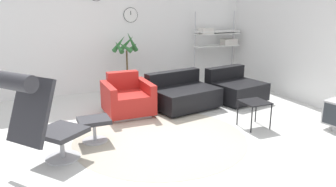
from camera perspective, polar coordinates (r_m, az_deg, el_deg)
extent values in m
plane|color=silver|center=(5.17, -1.84, -6.49)|extent=(12.00, 12.00, 0.00)
cube|color=white|center=(7.48, -9.97, 11.10)|extent=(12.00, 0.06, 2.80)
cylinder|color=black|center=(7.55, -6.53, 13.43)|extent=(0.33, 0.01, 0.33)
cylinder|color=white|center=(7.55, -6.53, 13.43)|extent=(0.31, 0.02, 0.31)
cube|color=black|center=(7.54, -6.51, 13.78)|extent=(0.01, 0.01, 0.09)
cube|color=white|center=(6.77, 25.43, 9.45)|extent=(0.06, 12.00, 2.80)
cylinder|color=#BCB29E|center=(4.90, -1.38, -7.68)|extent=(2.56, 2.56, 0.01)
cylinder|color=#BCBCC1|center=(4.50, -17.81, -10.56)|extent=(0.62, 0.62, 0.02)
cylinder|color=#BCBCC1|center=(4.43, -17.98, -8.65)|extent=(0.06, 0.06, 0.31)
cube|color=#2D2D33|center=(4.36, -18.19, -6.31)|extent=(0.74, 0.75, 0.06)
cube|color=#2D2D33|center=(3.99, -22.79, -2.78)|extent=(0.60, 0.63, 0.74)
cylinder|color=#2D2D33|center=(3.82, -24.97, 1.85)|extent=(0.45, 0.50, 0.19)
cylinder|color=#BCBCC1|center=(4.90, -12.57, -7.99)|extent=(0.36, 0.36, 0.02)
cylinder|color=#BCBCC1|center=(4.85, -12.67, -6.43)|extent=(0.05, 0.05, 0.27)
cube|color=#2D2D33|center=(4.79, -12.79, -4.60)|extent=(0.44, 0.37, 0.06)
cube|color=silver|center=(5.94, -6.91, -3.34)|extent=(0.67, 0.68, 0.06)
cube|color=red|center=(5.88, -6.98, -1.49)|extent=(0.57, 0.82, 0.34)
cube|color=red|center=(6.10, -7.92, 2.32)|extent=(0.57, 0.18, 0.33)
cube|color=red|center=(5.96, -3.83, -0.30)|extent=(0.12, 0.82, 0.52)
cube|color=red|center=(5.78, -10.28, -1.01)|extent=(0.12, 0.82, 0.52)
cube|color=black|center=(6.27, 2.71, -2.28)|extent=(1.19, 0.97, 0.05)
cube|color=black|center=(6.22, 2.73, -0.54)|extent=(1.33, 1.12, 0.35)
cube|color=black|center=(6.42, 0.84, 2.80)|extent=(1.20, 0.42, 0.26)
cube|color=black|center=(6.85, 11.77, -1.07)|extent=(0.98, 0.93, 0.05)
cube|color=black|center=(6.80, 11.86, 0.54)|extent=(1.10, 1.08, 0.35)
cube|color=black|center=(6.98, 9.89, 3.58)|extent=(0.97, 0.37, 0.26)
cube|color=black|center=(5.36, 14.88, -1.44)|extent=(0.41, 0.41, 0.02)
cylinder|color=black|center=(5.18, 14.36, -4.49)|extent=(0.02, 0.02, 0.41)
cylinder|color=black|center=(5.41, 17.47, -3.90)|extent=(0.02, 0.02, 0.41)
cylinder|color=black|center=(5.46, 12.02, -3.33)|extent=(0.02, 0.02, 0.41)
cylinder|color=black|center=(5.67, 15.07, -2.81)|extent=(0.02, 0.02, 0.41)
cube|color=#282D33|center=(5.59, 27.18, -3.47)|extent=(0.09, 0.39, 0.32)
cylinder|color=silver|center=(7.21, -7.00, 1.04)|extent=(0.27, 0.27, 0.31)
cylinder|color=#382819|center=(7.18, -7.04, 2.18)|extent=(0.25, 0.25, 0.02)
cylinder|color=brown|center=(7.11, -7.13, 4.83)|extent=(0.04, 0.04, 0.66)
cone|color=#2D6B33|center=(7.10, -5.96, 8.17)|extent=(0.11, 0.38, 0.25)
cone|color=#2D6B33|center=(7.17, -7.14, 8.72)|extent=(0.35, 0.22, 0.35)
cone|color=#2D6B33|center=(7.16, -8.46, 8.64)|extent=(0.41, 0.34, 0.36)
cone|color=#2D6B33|center=(6.98, -8.59, 8.05)|extent=(0.14, 0.41, 0.27)
cone|color=#2D6B33|center=(6.91, -7.50, 8.04)|extent=(0.34, 0.25, 0.27)
cone|color=#2D6B33|center=(6.95, -6.33, 8.97)|extent=(0.35, 0.30, 0.45)
cylinder|color=#BCBCC1|center=(8.07, 4.67, 7.82)|extent=(0.03, 0.03, 1.75)
cylinder|color=#BCBCC1|center=(8.64, 11.17, 8.07)|extent=(0.03, 0.03, 1.75)
cube|color=white|center=(8.23, 8.48, 8.20)|extent=(1.16, 0.28, 0.02)
cube|color=white|center=(8.20, 8.56, 10.25)|extent=(1.16, 0.28, 0.02)
cube|color=white|center=(8.20, 8.57, 10.66)|extent=(1.16, 0.28, 0.02)
cube|color=beige|center=(8.40, 10.56, 8.83)|extent=(0.37, 0.24, 0.14)
cube|color=silver|center=(8.03, 6.63, 10.78)|extent=(0.31, 0.24, 0.13)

